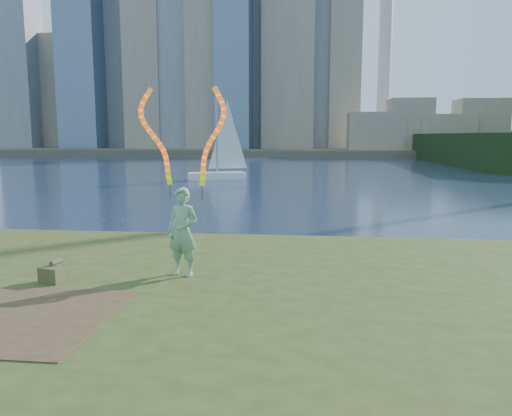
# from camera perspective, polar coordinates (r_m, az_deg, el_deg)

# --- Properties ---
(ground) EXTENTS (320.00, 320.00, 0.00)m
(ground) POSITION_cam_1_polar(r_m,az_deg,el_deg) (11.42, -7.44, -10.83)
(ground) COLOR #19253E
(ground) RESTS_ON ground
(grassy_knoll) EXTENTS (20.00, 18.00, 0.80)m
(grassy_knoll) POSITION_cam_1_polar(r_m,az_deg,el_deg) (9.23, -10.93, -13.41)
(grassy_knoll) COLOR #344217
(grassy_knoll) RESTS_ON ground
(dirt_patch) EXTENTS (3.20, 3.00, 0.02)m
(dirt_patch) POSITION_cam_1_polar(r_m,az_deg,el_deg) (9.20, -26.22, -11.09)
(dirt_patch) COLOR #47331E
(dirt_patch) RESTS_ON grassy_knoll
(far_shore) EXTENTS (320.00, 40.00, 1.20)m
(far_shore) POSITION_cam_1_polar(r_m,az_deg,el_deg) (105.56, 4.88, 6.56)
(far_shore) COLOR #4D4838
(far_shore) RESTS_ON ground
(woman_with_ribbons) EXTENTS (2.09, 0.67, 4.22)m
(woman_with_ribbons) POSITION_cam_1_polar(r_m,az_deg,el_deg) (10.49, -8.33, -0.23)
(woman_with_ribbons) COLOR #197435
(woman_with_ribbons) RESTS_ON grassy_knoll
(canvas_bag) EXTENTS (0.49, 0.55, 0.42)m
(canvas_bag) POSITION_cam_1_polar(r_m,az_deg,el_deg) (10.92, -22.29, -6.97)
(canvas_bag) COLOR #484225
(canvas_bag) RESTS_ON grassy_knoll
(sailboat) EXTENTS (4.97, 3.35, 7.67)m
(sailboat) POSITION_cam_1_polar(r_m,az_deg,el_deg) (42.64, -4.15, 5.03)
(sailboat) COLOR white
(sailboat) RESTS_ON ground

